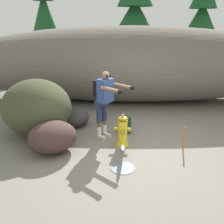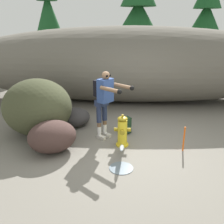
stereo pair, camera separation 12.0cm
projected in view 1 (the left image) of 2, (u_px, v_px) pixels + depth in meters
name	position (u px, v px, depth m)	size (l,w,h in m)	color
ground_plane	(132.00, 149.00, 5.99)	(56.00, 56.00, 0.04)	slate
dirt_embankment	(129.00, 64.00, 9.27)	(13.65, 3.20, 2.72)	#666056
fire_hydrant	(123.00, 131.00, 6.02)	(0.41, 0.36, 0.80)	yellow
hydrant_water_jet	(123.00, 152.00, 5.43)	(0.50, 1.13, 0.46)	silver
utility_worker	(105.00, 97.00, 6.14)	(1.00, 0.92, 1.75)	beige
spare_backpack	(125.00, 125.00, 6.76)	(0.36, 0.36, 0.47)	#1E3823
boulder_large	(37.00, 107.00, 6.55)	(1.75, 1.88, 1.48)	#3D4029
boulder_mid	(74.00, 117.00, 7.24)	(0.87, 0.86, 0.50)	#343132
boulder_small	(52.00, 137.00, 5.75)	(1.11, 0.95, 0.73)	#44302C
pine_tree_far_left	(44.00, 8.00, 14.78)	(1.87, 1.87, 6.36)	#47331E
pine_tree_left	(135.00, 13.00, 13.36)	(2.92, 2.92, 5.57)	#47331E
pine_tree_center	(202.00, 15.00, 14.49)	(2.39, 2.39, 5.45)	#47331E
survey_stake	(184.00, 138.00, 5.83)	(0.04, 0.04, 0.60)	#E55914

